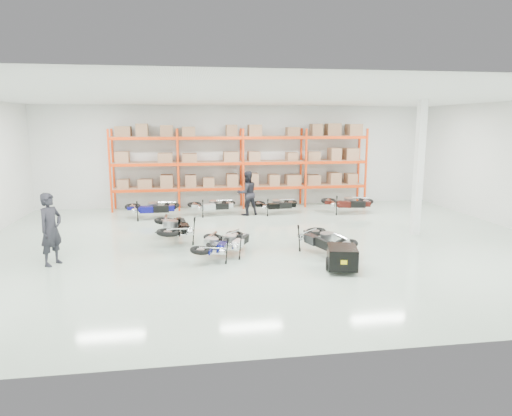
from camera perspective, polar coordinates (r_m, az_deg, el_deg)
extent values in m
plane|color=#A8BBAA|center=(14.35, 1.39, -4.50)|extent=(18.00, 18.00, 0.00)
plane|color=white|center=(13.88, 1.48, 13.75)|extent=(18.00, 18.00, 0.00)
plane|color=silver|center=(20.84, -1.94, 6.49)|extent=(18.00, 0.00, 18.00)
plane|color=silver|center=(7.23, 11.16, -1.44)|extent=(18.00, 0.00, 18.00)
cube|color=#F03C0C|center=(20.00, -17.78, 4.38)|extent=(0.08, 0.08, 3.50)
cube|color=#F03C0C|center=(20.88, -17.40, 4.64)|extent=(0.08, 0.08, 3.50)
cube|color=#F03C0C|center=(19.75, -9.71, 4.66)|extent=(0.08, 0.08, 3.50)
cube|color=#F03C0C|center=(20.64, -9.67, 4.91)|extent=(0.08, 0.08, 3.50)
cube|color=#F03C0C|center=(19.89, -1.60, 4.85)|extent=(0.08, 0.08, 3.50)
cube|color=#F03C0C|center=(20.78, -1.90, 5.09)|extent=(0.08, 0.08, 3.50)
cube|color=#F03C0C|center=(20.42, 6.25, 4.94)|extent=(0.08, 0.08, 3.50)
cube|color=#F03C0C|center=(21.29, 5.63, 5.18)|extent=(0.08, 0.08, 3.50)
cube|color=#F03C0C|center=(21.31, 13.58, 4.94)|extent=(0.08, 0.08, 3.50)
cube|color=#F03C0C|center=(22.14, 12.70, 5.18)|extent=(0.08, 0.08, 3.50)
cube|color=#F03C0C|center=(19.93, -13.67, 2.10)|extent=(2.70, 0.08, 0.12)
cube|color=#F03C0C|center=(20.81, -13.46, 2.46)|extent=(2.70, 0.08, 0.12)
cube|color=#9C7050|center=(20.36, -13.57, 2.48)|extent=(2.68, 0.88, 0.02)
cube|color=#9C7050|center=(20.33, -13.60, 3.12)|extent=(2.40, 0.70, 0.44)
cube|color=#F03C0C|center=(19.87, -5.60, 2.33)|extent=(2.70, 0.08, 0.12)
cube|color=#F03C0C|center=(20.76, -5.73, 2.68)|extent=(2.70, 0.08, 0.12)
cube|color=#9C7050|center=(20.31, -5.67, 2.70)|extent=(2.68, 0.88, 0.02)
cube|color=#9C7050|center=(20.28, -5.68, 3.35)|extent=(2.40, 0.70, 0.44)
cube|color=#F03C0C|center=(20.21, 2.36, 2.51)|extent=(2.70, 0.08, 0.12)
cube|color=#F03C0C|center=(21.09, 1.90, 2.85)|extent=(2.70, 0.08, 0.12)
cube|color=#9C7050|center=(20.64, 2.13, 2.87)|extent=(2.68, 0.88, 0.02)
cube|color=#9C7050|center=(20.61, 2.13, 3.51)|extent=(2.40, 0.70, 0.44)
cube|color=#F03C0C|center=(20.92, 9.92, 2.63)|extent=(2.70, 0.08, 0.12)
cube|color=#F03C0C|center=(21.77, 9.17, 2.96)|extent=(2.70, 0.08, 0.12)
cube|color=#9C7050|center=(21.34, 9.54, 2.99)|extent=(2.68, 0.88, 0.02)
cube|color=#9C7050|center=(21.31, 9.56, 3.60)|extent=(2.40, 0.70, 0.44)
cube|color=#F03C0C|center=(19.80, -13.80, 5.25)|extent=(2.70, 0.08, 0.12)
cube|color=#F03C0C|center=(20.69, -13.59, 5.48)|extent=(2.70, 0.08, 0.12)
cube|color=#9C7050|center=(20.24, -13.70, 5.56)|extent=(2.68, 0.88, 0.02)
cube|color=#9C7050|center=(20.22, -13.73, 6.21)|extent=(2.40, 0.70, 0.44)
cube|color=#F03C0C|center=(19.75, -5.65, 5.49)|extent=(2.70, 0.08, 0.12)
cube|color=#F03C0C|center=(20.64, -5.79, 5.71)|extent=(2.70, 0.08, 0.12)
cube|color=#9C7050|center=(20.19, -5.73, 5.80)|extent=(2.68, 0.88, 0.02)
cube|color=#9C7050|center=(20.17, -5.74, 6.45)|extent=(2.40, 0.70, 0.44)
cube|color=#F03C0C|center=(20.09, 2.39, 5.62)|extent=(2.70, 0.08, 0.12)
cube|color=#F03C0C|center=(20.97, 1.91, 5.83)|extent=(2.70, 0.08, 0.12)
cube|color=#9C7050|center=(20.52, 2.15, 5.92)|extent=(2.68, 0.88, 0.02)
cube|color=#9C7050|center=(20.51, 2.15, 6.56)|extent=(2.40, 0.70, 0.44)
cube|color=#F03C0C|center=(20.80, 10.01, 5.64)|extent=(2.70, 0.08, 0.12)
cube|color=#F03C0C|center=(21.66, 9.26, 5.85)|extent=(2.70, 0.08, 0.12)
cube|color=#9C7050|center=(21.22, 9.63, 5.93)|extent=(2.68, 0.88, 0.02)
cube|color=#9C7050|center=(21.21, 9.65, 6.55)|extent=(2.40, 0.70, 0.44)
cube|color=#F03C0C|center=(19.74, -13.94, 8.43)|extent=(2.70, 0.08, 0.12)
cube|color=#F03C0C|center=(20.63, -13.72, 8.52)|extent=(2.70, 0.08, 0.12)
cube|color=#9C7050|center=(20.18, -13.84, 8.67)|extent=(2.68, 0.88, 0.02)
cube|color=#9C7050|center=(20.18, -13.87, 9.33)|extent=(2.40, 0.70, 0.44)
cube|color=#F03C0C|center=(19.68, -5.71, 8.68)|extent=(2.70, 0.08, 0.12)
cube|color=#F03C0C|center=(20.58, -5.84, 8.76)|extent=(2.70, 0.08, 0.12)
cube|color=#9C7050|center=(20.13, -5.78, 8.92)|extent=(2.68, 0.88, 0.02)
cube|color=#9C7050|center=(20.12, -5.80, 9.57)|extent=(2.40, 0.70, 0.44)
cube|color=#F03C0C|center=(20.02, 2.41, 8.75)|extent=(2.70, 0.08, 0.12)
cube|color=#F03C0C|center=(20.91, 1.93, 8.83)|extent=(2.70, 0.08, 0.12)
cube|color=#9C7050|center=(20.46, 2.17, 8.99)|extent=(2.68, 0.88, 0.02)
cube|color=#9C7050|center=(20.46, 2.17, 9.63)|extent=(2.40, 0.70, 0.44)
cube|color=#F03C0C|center=(20.74, 10.11, 8.66)|extent=(2.70, 0.08, 0.12)
cube|color=#F03C0C|center=(21.60, 9.34, 8.76)|extent=(2.70, 0.08, 0.12)
cube|color=#9C7050|center=(21.17, 9.73, 8.90)|extent=(2.68, 0.88, 0.02)
cube|color=#9C7050|center=(21.16, 9.75, 9.52)|extent=(2.40, 0.70, 0.44)
cube|color=white|center=(16.14, 19.67, 4.69)|extent=(0.25, 0.25, 4.50)
cube|color=black|center=(11.84, 10.72, -6.03)|extent=(0.91, 1.06, 0.53)
cube|color=yellow|center=(11.43, 11.48, -6.67)|extent=(0.15, 0.06, 0.11)
torus|color=black|center=(11.79, 9.00, -7.03)|extent=(0.08, 0.36, 0.36)
torus|color=black|center=(12.02, 12.34, -6.79)|extent=(0.08, 0.36, 0.36)
cylinder|color=black|center=(12.40, 9.78, -5.02)|extent=(0.24, 0.85, 0.04)
imported|color=black|center=(13.20, -24.26, -2.43)|extent=(0.76, 0.85, 1.94)
imported|color=black|center=(18.65, -1.12, 1.86)|extent=(1.05, 0.92, 1.82)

